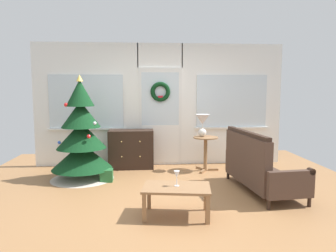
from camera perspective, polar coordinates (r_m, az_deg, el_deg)
ground_plane at (r=4.85m, az=-0.10°, el=-12.59°), size 6.76×6.76×0.00m
back_wall_with_door at (r=6.66m, az=-1.43°, el=3.92°), size 5.20×0.19×2.55m
christmas_tree at (r=5.80m, az=-15.39°, el=-2.51°), size 1.12×1.12×1.86m
dresser_cabinet at (r=6.47m, az=-6.68°, el=-4.16°), size 0.90×0.45×0.78m
settee_sofa at (r=5.16m, az=15.86°, el=-7.30°), size 0.86×1.66×0.96m
side_table at (r=6.23m, az=6.80°, el=-3.74°), size 0.50×0.48×0.67m
table_lamp at (r=6.19m, az=6.25°, el=0.68°), size 0.28×0.28×0.44m
coffee_table at (r=4.05m, az=1.56°, el=-11.63°), size 0.91×0.64×0.38m
wine_glass at (r=4.01m, az=1.61°, el=-8.85°), size 0.08×0.08×0.20m
gift_box at (r=5.66m, az=-11.05°, el=-8.76°), size 0.21×0.19×0.21m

